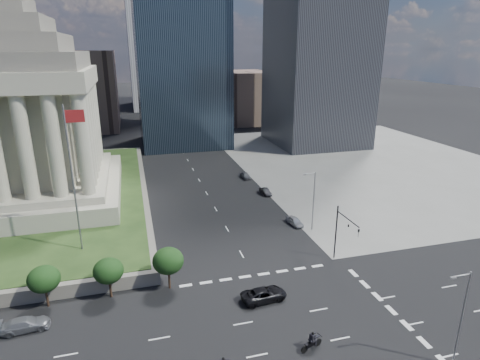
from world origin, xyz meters
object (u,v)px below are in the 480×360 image
object	(u,v)px
street_lamp_north	(313,198)
pickup_truck	(264,294)
parked_sedan_far	(245,175)
war_memorial	(8,92)
traffic_signal_ne	(343,229)
street_lamp_south	(461,314)
motorcycle_lead	(312,341)
parked_sedan_near	(295,221)
parked_sedan_mid	(265,192)
suv_grey	(25,324)
flagpole	(73,172)

from	to	relation	value
street_lamp_north	pickup_truck	bearing A→B (deg)	-129.79
street_lamp_north	parked_sedan_far	bearing A→B (deg)	95.27
war_memorial	traffic_signal_ne	world-z (taller)	war_memorial
street_lamp_south	motorcycle_lead	xyz separation A→B (m)	(-11.86, 5.44, -4.67)
parked_sedan_near	motorcycle_lead	size ratio (longest dim) A/B	1.47
traffic_signal_ne	motorcycle_lead	xyz separation A→B (m)	(-11.03, -14.26, -4.26)
parked_sedan_near	parked_sedan_mid	distance (m)	15.47
street_lamp_south	street_lamp_north	world-z (taller)	same
street_lamp_south	parked_sedan_near	xyz separation A→B (m)	(-1.83, 33.53, -5.00)
motorcycle_lead	suv_grey	bearing A→B (deg)	141.14
flagpole	pickup_truck	bearing A→B (deg)	-35.97
traffic_signal_ne	parked_sedan_far	bearing A→B (deg)	92.66
parked_sedan_mid	parked_sedan_far	bearing A→B (deg)	89.59
street_lamp_north	parked_sedan_mid	size ratio (longest dim) A/B	2.64
war_memorial	pickup_truck	distance (m)	55.81
suv_grey	parked_sedan_mid	world-z (taller)	suv_grey
pickup_truck	traffic_signal_ne	bearing A→B (deg)	-73.86
suv_grey	street_lamp_south	bearing A→B (deg)	-116.65
traffic_signal_ne	pickup_truck	bearing A→B (deg)	-158.03
parked_sedan_far	suv_grey	bearing A→B (deg)	-133.43
motorcycle_lead	war_memorial	bearing A→B (deg)	108.12
suv_grey	parked_sedan_far	distance (m)	57.99
motorcycle_lead	parked_sedan_near	bearing A→B (deg)	52.33
traffic_signal_ne	street_lamp_north	xyz separation A→B (m)	(0.83, 11.30, 0.41)
street_lamp_south	parked_sedan_mid	bearing A→B (deg)	92.14
parked_sedan_mid	parked_sedan_far	distance (m)	11.66
street_lamp_north	suv_grey	distance (m)	42.87
pickup_truck	parked_sedan_far	xyz separation A→B (m)	(11.03, 46.15, -0.08)
war_memorial	parked_sedan_far	size ratio (longest dim) A/B	9.73
pickup_truck	parked_sedan_mid	size ratio (longest dim) A/B	1.45
flagpole	suv_grey	xyz separation A→B (m)	(-4.73, -13.90, -12.40)
parked_sedan_far	motorcycle_lead	size ratio (longest dim) A/B	1.51
war_memorial	street_lamp_north	size ratio (longest dim) A/B	3.90
pickup_truck	parked_sedan_far	bearing A→B (deg)	-19.28
traffic_signal_ne	suv_grey	size ratio (longest dim) A/B	1.63
traffic_signal_ne	pickup_truck	xyz separation A→B (m)	(-12.94, -5.22, -4.49)
traffic_signal_ne	flagpole	bearing A→B (deg)	163.29
street_lamp_north	suv_grey	world-z (taller)	street_lamp_north
traffic_signal_ne	street_lamp_north	distance (m)	11.34
traffic_signal_ne	street_lamp_north	world-z (taller)	street_lamp_north
traffic_signal_ne	motorcycle_lead	distance (m)	18.52
war_memorial	parked_sedan_mid	bearing A→B (deg)	-6.28
parked_sedan_near	motorcycle_lead	distance (m)	29.83
pickup_truck	parked_sedan_near	world-z (taller)	pickup_truck
parked_sedan_mid	traffic_signal_ne	bearing A→B (deg)	-92.89
suv_grey	parked_sedan_mid	distance (m)	50.30
flagpole	motorcycle_lead	bearing A→B (deg)	-46.51
flagpole	pickup_truck	world-z (taller)	flagpole
traffic_signal_ne	parked_sedan_mid	world-z (taller)	traffic_signal_ne
traffic_signal_ne	war_memorial	bearing A→B (deg)	143.58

